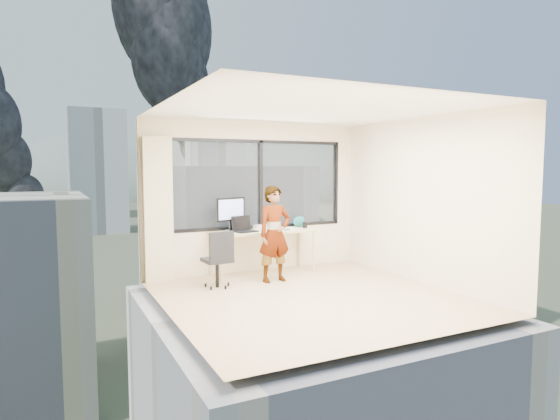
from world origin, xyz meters
TOP-DOWN VIEW (x-y plane):
  - floor at (0.00, 0.00)m, footprint 4.00×4.00m
  - ceiling at (0.00, 0.00)m, footprint 4.00×4.00m
  - wall_front at (0.00, -2.00)m, footprint 4.00×0.01m
  - wall_left at (-2.00, 0.00)m, footprint 0.01×4.00m
  - wall_right at (2.00, 0.00)m, footprint 0.01×4.00m
  - window_wall at (0.05, 2.00)m, footprint 3.30×0.16m
  - curtain at (-1.72, 1.88)m, footprint 0.45×0.14m
  - desk at (0.00, 1.66)m, footprint 1.80×0.60m
  - chair at (-1.01, 1.10)m, footprint 0.49×0.49m
  - person at (-0.06, 1.07)m, footprint 0.59×0.41m
  - monitor at (-0.54, 1.77)m, footprint 0.59×0.30m
  - game_console at (0.10, 1.89)m, footprint 0.34×0.31m
  - laptop at (-0.34, 1.61)m, footprint 0.45×0.47m
  - cellphone at (0.38, 1.51)m, footprint 0.11×0.06m
  - pen_cup at (0.80, 1.63)m, footprint 0.10×0.10m
  - handbag at (0.80, 1.83)m, footprint 0.26×0.15m
  - exterior_ground at (0.00, 120.00)m, footprint 400.00×400.00m
  - near_bldg_b at (12.00, 38.00)m, footprint 14.00×13.00m
  - near_bldg_c at (30.00, 28.00)m, footprint 12.00×10.00m
  - far_tower_b at (8.00, 120.00)m, footprint 13.00×13.00m
  - far_tower_c at (45.00, 140.00)m, footprint 15.00×15.00m
  - hill_b at (100.00, 320.00)m, footprint 300.00×220.00m
  - tree_b at (4.00, 18.00)m, footprint 7.60×7.60m
  - tree_c at (22.00, 40.00)m, footprint 8.40×8.40m
  - smoke_plume_a at (-10.00, 150.00)m, footprint 40.00×24.00m
  - smoke_plume_b at (55.00, 170.00)m, footprint 30.00×18.00m

SIDE VIEW (x-z plane):
  - exterior_ground at x=0.00m, z-range -14.02..-13.98m
  - hill_b at x=100.00m, z-range -62.00..34.00m
  - tree_b at x=4.00m, z-range -14.00..-5.00m
  - near_bldg_c at x=30.00m, z-range -14.00..-4.00m
  - tree_c at x=22.00m, z-range -14.00..-4.00m
  - near_bldg_b at x=12.00m, z-range -14.00..2.00m
  - far_tower_c at x=45.00m, z-range -14.00..12.00m
  - floor at x=0.00m, z-range -0.01..0.01m
  - desk at x=0.00m, z-range 0.00..0.75m
  - chair at x=-1.01m, z-range 0.00..0.89m
  - cellphone at x=0.38m, z-range 0.75..0.76m
  - person at x=-0.06m, z-range 0.00..1.53m
  - game_console at x=0.10m, z-range 0.75..0.82m
  - pen_cup at x=0.80m, z-range 0.75..0.86m
  - handbag at x=0.80m, z-range 0.75..0.94m
  - laptop at x=-0.34m, z-range 0.75..0.99m
  - far_tower_b at x=8.00m, z-range -14.00..16.00m
  - monitor at x=-0.54m, z-range 0.75..1.33m
  - curtain at x=-1.72m, z-range 0.00..2.30m
  - wall_front at x=0.00m, z-range 0.00..2.60m
  - wall_left at x=-2.00m, z-range 0.00..2.60m
  - wall_right at x=2.00m, z-range 0.00..2.60m
  - window_wall at x=0.05m, z-range 0.75..2.30m
  - ceiling at x=0.00m, z-range 2.60..2.60m
  - smoke_plume_b at x=55.00m, z-range -8.00..62.00m
  - smoke_plume_a at x=-10.00m, z-range -6.00..84.00m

